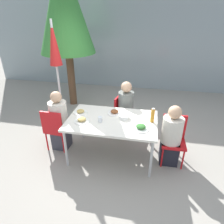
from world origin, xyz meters
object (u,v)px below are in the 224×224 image
Objects in this scene: chair_left at (55,127)px; chair_far at (123,112)px; chair_right at (173,136)px; person_far at (126,110)px; person_left at (59,122)px; drinking_cup at (100,119)px; salad_bowl at (124,117)px; tree_behind_left at (64,5)px; closed_umbrella at (55,56)px; bottle at (153,115)px; person_right at (171,137)px.

chair_far is (1.14, 0.83, 0.00)m from chair_left.
chair_left is 1.00× the size of chair_far.
person_far is (-0.92, 0.65, 0.08)m from chair_right.
person_far is at bearing 33.84° from person_left.
drinking_cup is at bearing 8.56° from chair_right.
chair_right is 0.92m from salad_bowl.
tree_behind_left is at bearing 105.80° from chair_left.
tree_behind_left is at bearing 107.76° from person_left.
person_far is 0.33× the size of tree_behind_left.
chair_right is at bearing -36.77° from tree_behind_left.
chair_left is at bearing -43.16° from chair_far.
closed_umbrella is 9.06× the size of bottle.
chair_right reaches higher than salad_bowl.
chair_left is 0.71× the size of person_far.
person_left is at bearing -1.94° from person_right.
drinking_cup is (-0.86, -0.17, -0.07)m from bottle.
drinking_cup is at bearing -4.60° from chair_far.
chair_right is 0.37× the size of closed_umbrella.
tree_behind_left is (-1.36, 2.15, 1.73)m from drinking_cup.
person_right reaches higher than chair_far.
person_left is (0.05, 0.08, 0.06)m from chair_left.
chair_right is at bearing 6.24° from chair_left.
person_right is at bearing -17.42° from closed_umbrella.
person_left is 12.21× the size of drinking_cup.
bottle reaches higher than drinking_cup.
salad_bowl is at bearing -48.27° from tree_behind_left.
salad_bowl is (-0.82, 0.08, 0.27)m from person_right.
person_left is 1.24m from salad_bowl.
tree_behind_left reaches higher than chair_far.
chair_far is (-0.99, 0.71, 0.00)m from chair_right.
salad_bowl is at bearing 8.33° from chair_left.
drinking_cup is (-1.20, -0.13, 0.28)m from person_right.
chair_far is at bearing -36.49° from chair_right.
closed_umbrella is (-0.25, 0.68, 1.07)m from person_left.
salad_bowl is (0.38, 0.20, -0.02)m from drinking_cup.
person_left is 1.72m from bottle.
person_far is at bearing 94.99° from salad_bowl.
person_far is 4.73× the size of bottle.
chair_left is at bearing 2.37° from chair_right.
person_far is (-0.88, 0.73, 0.06)m from person_right.
chair_left is 2.09m from person_right.
salad_bowl is (1.22, 0.04, 0.23)m from person_left.
bottle is 2.63× the size of drinking_cup.
salad_bowl is (0.06, -0.65, 0.21)m from person_far.
bottle is 0.49m from salad_bowl.
chair_left is 2.14m from chair_right.
bottle is 0.88m from drinking_cup.
bottle is (1.95, -0.67, -0.75)m from closed_umbrella.
chair_right is at bearing 9.39° from drinking_cup.
person_far reaches higher than chair_left.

